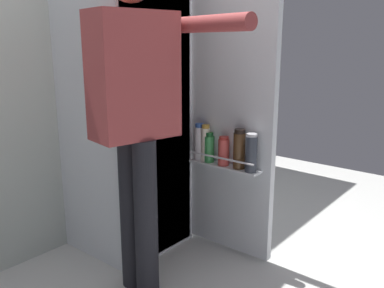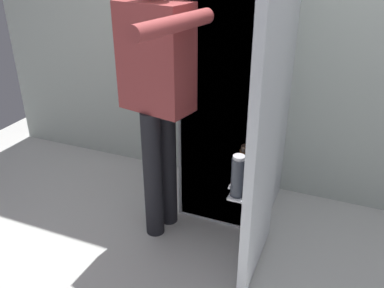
# 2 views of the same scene
# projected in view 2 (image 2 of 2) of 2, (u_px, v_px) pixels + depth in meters

# --- Properties ---
(ground_plane) EXTENTS (5.18, 5.18, 0.00)m
(ground_plane) POSITION_uv_depth(u_px,v_px,m) (206.00, 245.00, 2.60)
(ground_plane) COLOR silver
(kitchen_wall) EXTENTS (4.40, 0.10, 2.62)m
(kitchen_wall) POSITION_uv_depth(u_px,v_px,m) (256.00, 13.00, 2.76)
(kitchen_wall) COLOR beige
(kitchen_wall) RESTS_ON ground_plane
(refrigerator) EXTENTS (0.65, 1.18, 1.79)m
(refrigerator) POSITION_uv_depth(u_px,v_px,m) (239.00, 89.00, 2.61)
(refrigerator) COLOR silver
(refrigerator) RESTS_ON ground_plane
(person) EXTENTS (0.56, 0.79, 1.71)m
(person) POSITION_uv_depth(u_px,v_px,m) (158.00, 80.00, 2.32)
(person) COLOR black
(person) RESTS_ON ground_plane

